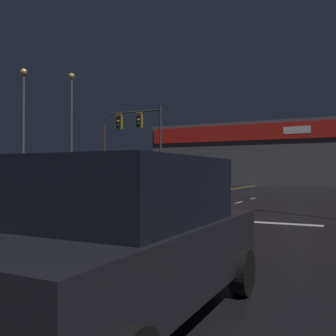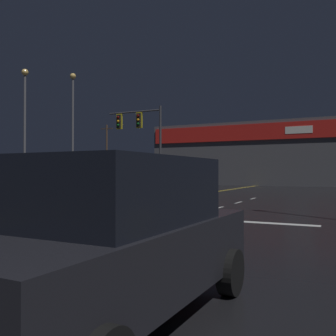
% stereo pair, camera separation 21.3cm
% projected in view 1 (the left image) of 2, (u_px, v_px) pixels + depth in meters
% --- Properties ---
extents(ground_plane, '(200.00, 200.00, 0.00)m').
position_uv_depth(ground_plane, '(146.00, 202.00, 21.79)').
color(ground_plane, black).
extents(road_markings, '(15.01, 60.00, 0.01)m').
position_uv_depth(road_markings, '(151.00, 204.00, 20.25)').
color(road_markings, gold).
rests_on(road_markings, ground).
extents(traffic_signal_median, '(3.77, 0.36, 5.78)m').
position_uv_depth(traffic_signal_median, '(139.00, 130.00, 23.40)').
color(traffic_signal_median, '#38383D').
rests_on(traffic_signal_median, ground).
extents(traffic_signal_corner_northwest, '(0.42, 0.36, 3.84)m').
position_uv_depth(traffic_signal_corner_northwest, '(107.00, 161.00, 37.04)').
color(traffic_signal_corner_northwest, '#38383D').
rests_on(traffic_signal_corner_northwest, ground).
extents(streetlight_near_left, '(0.56, 0.56, 10.40)m').
position_uv_depth(streetlight_near_left, '(24.00, 115.00, 31.21)').
color(streetlight_near_left, '#59595E').
rests_on(streetlight_near_left, ground).
extents(streetlight_near_right, '(0.56, 0.56, 11.21)m').
position_uv_depth(streetlight_near_right, '(72.00, 117.00, 35.61)').
color(streetlight_near_right, '#59595E').
rests_on(streetlight_near_right, ground).
extents(parked_car, '(2.10, 4.34, 1.88)m').
position_uv_depth(parked_car, '(131.00, 238.00, 4.31)').
color(parked_car, black).
rests_on(parked_car, ground).
extents(building_backdrop, '(29.75, 10.23, 8.40)m').
position_uv_depth(building_backdrop, '(262.00, 155.00, 52.67)').
color(building_backdrop, '#4C4C51').
rests_on(building_backdrop, ground).
extents(utility_pole_row, '(48.93, 0.26, 11.68)m').
position_uv_depth(utility_pole_row, '(276.00, 143.00, 47.24)').
color(utility_pole_row, '#4C3828').
rests_on(utility_pole_row, ground).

